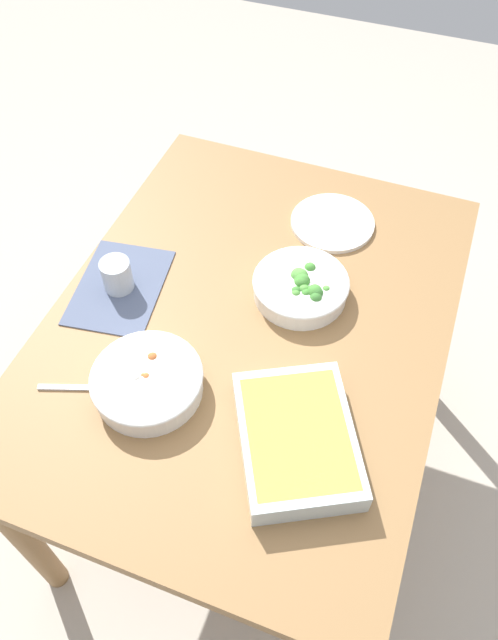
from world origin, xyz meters
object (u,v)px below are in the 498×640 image
at_px(broccoli_bowl, 301,286).
at_px(drink_cup, 117,277).
at_px(spoon_by_stew, 91,388).
at_px(stew_bowl, 148,382).
at_px(baking_dish, 297,438).
at_px(side_plate, 332,223).

height_order(broccoli_bowl, drink_cup, drink_cup).
bearing_deg(spoon_by_stew, stew_bowl, -70.54).
relative_size(baking_dish, drink_cup, 4.33).
relative_size(broccoli_bowl, side_plate, 1.04).
bearing_deg(broccoli_bowl, drink_cup, 107.40).
xyz_separation_m(broccoli_bowl, drink_cup, (-0.13, 0.42, 0.01)).
bearing_deg(spoon_by_stew, broccoli_bowl, -39.79).
bearing_deg(baking_dish, spoon_by_stew, 93.21).
relative_size(side_plate, spoon_by_stew, 1.28).
bearing_deg(broccoli_bowl, baking_dish, -163.75).
xyz_separation_m(side_plate, spoon_by_stew, (-0.67, 0.35, -0.00)).
height_order(drink_cup, spoon_by_stew, drink_cup).
bearing_deg(spoon_by_stew, drink_cup, 15.52).
distance_m(broccoli_bowl, drink_cup, 0.44).
bearing_deg(spoon_by_stew, baking_dish, -86.79).
relative_size(stew_bowl, baking_dish, 0.64).
xyz_separation_m(broccoli_bowl, baking_dish, (-0.38, -0.11, 0.00)).
height_order(broccoli_bowl, side_plate, broccoli_bowl).
bearing_deg(drink_cup, baking_dish, -115.50).
distance_m(broccoli_bowl, spoon_by_stew, 0.53).
bearing_deg(side_plate, baking_dish, -170.71).
distance_m(broccoli_bowl, baking_dish, 0.40).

